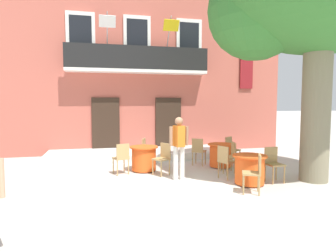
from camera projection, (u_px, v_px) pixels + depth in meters
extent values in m
plane|color=beige|center=(159.00, 186.00, 7.28)|extent=(120.00, 120.00, 0.00)
cube|color=#BC5B4C|center=(132.00, 68.00, 13.81)|extent=(13.00, 4.00, 7.50)
cube|color=#332319|center=(106.00, 126.00, 11.74)|extent=(1.10, 0.08, 2.30)
cube|color=#332319|center=(168.00, 125.00, 12.34)|extent=(1.10, 0.08, 2.30)
cube|color=silver|center=(81.00, 37.00, 11.25)|extent=(1.10, 0.08, 1.90)
cube|color=black|center=(81.00, 36.00, 11.23)|extent=(0.84, 0.04, 1.60)
cube|color=silver|center=(137.00, 39.00, 11.75)|extent=(1.10, 0.08, 1.90)
cube|color=black|center=(137.00, 39.00, 11.72)|extent=(0.84, 0.04, 1.60)
cube|color=silver|center=(189.00, 42.00, 12.25)|extent=(1.10, 0.08, 1.90)
cube|color=black|center=(189.00, 42.00, 12.22)|extent=(0.84, 0.04, 1.60)
cube|color=silver|center=(138.00, 71.00, 11.58)|extent=(5.60, 0.65, 0.12)
cube|color=black|center=(139.00, 57.00, 11.25)|extent=(5.60, 0.06, 0.90)
cylinder|color=#B2B2B7|center=(107.00, 33.00, 11.03)|extent=(0.04, 0.95, 1.33)
cube|color=white|center=(107.00, 21.00, 10.57)|extent=(0.60, 0.29, 0.38)
cylinder|color=#B2B2B7|center=(169.00, 36.00, 11.57)|extent=(0.04, 0.95, 1.33)
cube|color=yellow|center=(171.00, 25.00, 11.11)|extent=(0.60, 0.29, 0.38)
cylinder|color=#47423D|center=(78.00, 64.00, 11.07)|extent=(0.36, 0.36, 0.30)
ellipsoid|color=#4C8E38|center=(78.00, 55.00, 11.04)|extent=(0.47, 0.47, 0.43)
cylinder|color=slate|center=(119.00, 66.00, 11.42)|extent=(0.28, 0.28, 0.26)
ellipsoid|color=#4C8E38|center=(119.00, 58.00, 11.39)|extent=(0.37, 0.37, 0.38)
cylinder|color=#47423D|center=(157.00, 67.00, 11.76)|extent=(0.26, 0.26, 0.25)
ellipsoid|color=#38843D|center=(157.00, 60.00, 11.74)|extent=(0.33, 0.33, 0.34)
cylinder|color=#47423D|center=(193.00, 68.00, 12.11)|extent=(0.34, 0.34, 0.32)
ellipsoid|color=#38843D|center=(193.00, 59.00, 12.08)|extent=(0.44, 0.44, 0.34)
cube|color=maroon|center=(247.00, 57.00, 12.88)|extent=(0.60, 0.06, 2.80)
cube|color=silver|center=(141.00, 154.00, 11.17)|extent=(6.98, 2.03, 0.25)
cylinder|color=#7F755B|center=(316.00, 116.00, 7.65)|extent=(0.72, 0.72, 3.48)
sphere|color=#33702D|center=(256.00, 11.00, 7.73)|extent=(2.60, 2.60, 2.60)
cylinder|color=#EA561E|center=(250.00, 170.00, 7.40)|extent=(0.74, 0.74, 0.68)
cylinder|color=#EA561E|center=(250.00, 156.00, 7.37)|extent=(0.86, 0.86, 0.04)
cylinder|color=#2D2823|center=(249.00, 184.00, 7.42)|extent=(0.44, 0.44, 0.03)
cylinder|color=tan|center=(244.00, 185.00, 6.55)|extent=(0.04, 0.04, 0.45)
cylinder|color=tan|center=(243.00, 181.00, 6.88)|extent=(0.04, 0.04, 0.45)
cylinder|color=tan|center=(259.00, 186.00, 6.48)|extent=(0.04, 0.04, 0.45)
cylinder|color=tan|center=(258.00, 182.00, 6.81)|extent=(0.04, 0.04, 0.45)
cube|color=tan|center=(251.00, 173.00, 6.66)|extent=(0.54, 0.54, 0.04)
cube|color=tan|center=(260.00, 164.00, 6.60)|extent=(0.20, 0.36, 0.42)
cylinder|color=tan|center=(284.00, 175.00, 7.50)|extent=(0.04, 0.04, 0.45)
cylinder|color=tan|center=(273.00, 176.00, 7.40)|extent=(0.04, 0.04, 0.45)
cylinder|color=tan|center=(276.00, 172.00, 7.82)|extent=(0.04, 0.04, 0.45)
cylinder|color=tan|center=(265.00, 173.00, 7.73)|extent=(0.04, 0.04, 0.45)
cube|color=tan|center=(275.00, 165.00, 7.59)|extent=(0.42, 0.42, 0.04)
cube|color=tan|center=(271.00, 155.00, 7.75)|extent=(0.38, 0.06, 0.42)
cylinder|color=tan|center=(227.00, 168.00, 8.25)|extent=(0.04, 0.04, 0.45)
cylinder|color=tan|center=(236.00, 171.00, 7.97)|extent=(0.04, 0.04, 0.45)
cylinder|color=tan|center=(218.00, 170.00, 8.05)|extent=(0.04, 0.04, 0.45)
cylinder|color=tan|center=(228.00, 172.00, 7.78)|extent=(0.04, 0.04, 0.45)
cube|color=tan|center=(227.00, 162.00, 7.99)|extent=(0.52, 0.52, 0.04)
cube|color=tan|center=(223.00, 154.00, 7.87)|extent=(0.18, 0.37, 0.42)
cylinder|color=#EA561E|center=(221.00, 156.00, 9.42)|extent=(0.74, 0.74, 0.68)
cylinder|color=#EA561E|center=(221.00, 144.00, 9.39)|extent=(0.86, 0.86, 0.04)
cylinder|color=#2D2823|center=(221.00, 166.00, 9.45)|extent=(0.44, 0.44, 0.03)
cylinder|color=tan|center=(196.00, 157.00, 9.97)|extent=(0.04, 0.04, 0.45)
cylinder|color=tan|center=(205.00, 158.00, 9.83)|extent=(0.04, 0.04, 0.45)
cylinder|color=tan|center=(193.00, 159.00, 9.66)|extent=(0.04, 0.04, 0.45)
cylinder|color=tan|center=(202.00, 160.00, 9.52)|extent=(0.04, 0.04, 0.45)
cube|color=tan|center=(199.00, 151.00, 9.72)|extent=(0.56, 0.56, 0.04)
cube|color=tan|center=(197.00, 145.00, 9.54)|extent=(0.33, 0.26, 0.42)
cylinder|color=tan|center=(223.00, 166.00, 8.51)|extent=(0.04, 0.04, 0.45)
cylinder|color=tan|center=(220.00, 164.00, 8.85)|extent=(0.04, 0.04, 0.45)
cylinder|color=tan|center=(235.00, 166.00, 8.53)|extent=(0.04, 0.04, 0.45)
cylinder|color=tan|center=(231.00, 164.00, 8.87)|extent=(0.04, 0.04, 0.45)
cube|color=tan|center=(227.00, 157.00, 8.67)|extent=(0.46, 0.46, 0.04)
cube|color=tan|center=(234.00, 149.00, 8.66)|extent=(0.10, 0.38, 0.42)
cylinder|color=tan|center=(240.00, 157.00, 9.99)|extent=(0.04, 0.04, 0.45)
cylinder|color=tan|center=(235.00, 158.00, 9.74)|extent=(0.04, 0.04, 0.45)
cylinder|color=tan|center=(231.00, 156.00, 10.22)|extent=(0.04, 0.04, 0.45)
cylinder|color=tan|center=(226.00, 157.00, 9.97)|extent=(0.04, 0.04, 0.45)
cube|color=tan|center=(233.00, 150.00, 9.96)|extent=(0.56, 0.56, 0.04)
cube|color=tan|center=(229.00, 143.00, 10.07)|extent=(0.34, 0.25, 0.42)
cylinder|color=#EA561E|center=(144.00, 159.00, 8.87)|extent=(0.74, 0.74, 0.68)
cylinder|color=#EA561E|center=(144.00, 147.00, 8.84)|extent=(0.86, 0.86, 0.04)
cylinder|color=#2D2823|center=(144.00, 170.00, 8.90)|extent=(0.44, 0.44, 0.03)
cylinder|color=tan|center=(161.00, 169.00, 8.13)|extent=(0.04, 0.04, 0.45)
cylinder|color=tan|center=(153.00, 167.00, 8.36)|extent=(0.04, 0.04, 0.45)
cylinder|color=tan|center=(170.00, 167.00, 8.37)|extent=(0.04, 0.04, 0.45)
cylinder|color=tan|center=(161.00, 166.00, 8.61)|extent=(0.04, 0.04, 0.45)
cube|color=tan|center=(161.00, 159.00, 8.35)|extent=(0.55, 0.55, 0.04)
cube|color=tan|center=(166.00, 150.00, 8.46)|extent=(0.24, 0.34, 0.42)
cylinder|color=tan|center=(155.00, 158.00, 9.77)|extent=(0.04, 0.04, 0.45)
cylinder|color=tan|center=(153.00, 160.00, 9.43)|extent=(0.04, 0.04, 0.45)
cylinder|color=tan|center=(145.00, 158.00, 9.82)|extent=(0.04, 0.04, 0.45)
cylinder|color=tan|center=(143.00, 160.00, 9.48)|extent=(0.04, 0.04, 0.45)
cube|color=tan|center=(149.00, 152.00, 9.61)|extent=(0.52, 0.52, 0.04)
cube|color=tan|center=(144.00, 145.00, 9.61)|extent=(0.18, 0.37, 0.42)
cylinder|color=tan|center=(113.00, 166.00, 8.57)|extent=(0.04, 0.04, 0.45)
cylinder|color=tan|center=(124.00, 165.00, 8.74)|extent=(0.04, 0.04, 0.45)
cylinder|color=tan|center=(117.00, 168.00, 8.28)|extent=(0.04, 0.04, 0.45)
cylinder|color=tan|center=(128.00, 167.00, 8.45)|extent=(0.04, 0.04, 0.45)
cube|color=tan|center=(121.00, 158.00, 8.49)|extent=(0.50, 0.50, 0.04)
cube|color=tan|center=(123.00, 151.00, 8.32)|extent=(0.37, 0.15, 0.42)
cylinder|color=silver|center=(176.00, 163.00, 7.83)|extent=(0.14, 0.14, 0.91)
cylinder|color=silver|center=(182.00, 163.00, 7.87)|extent=(0.14, 0.14, 0.91)
cube|color=orange|center=(179.00, 136.00, 7.79)|extent=(0.27, 0.37, 0.56)
sphere|color=#9E7051|center=(179.00, 121.00, 7.76)|extent=(0.22, 0.22, 0.22)
cylinder|color=#9E7051|center=(171.00, 136.00, 7.74)|extent=(0.09, 0.09, 0.52)
cylinder|color=#9E7051|center=(187.00, 136.00, 7.84)|extent=(0.09, 0.09, 0.52)
cylinder|color=tan|center=(1.00, 178.00, 3.78)|extent=(0.09, 0.09, 0.52)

